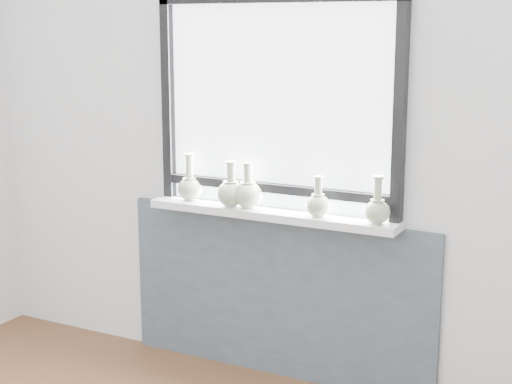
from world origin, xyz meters
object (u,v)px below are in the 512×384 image
at_px(vase_a, 190,186).
at_px(vase_c, 248,193).
at_px(vase_b, 231,192).
at_px(vase_d, 318,203).
at_px(vase_e, 377,209).
at_px(windowsill, 271,214).

distance_m(vase_a, vase_c, 0.35).
distance_m(vase_b, vase_c, 0.09).
bearing_deg(vase_d, vase_c, 178.28).
relative_size(vase_c, vase_d, 1.17).
bearing_deg(vase_c, vase_b, -170.68).
xyz_separation_m(vase_a, vase_b, (0.26, -0.03, 0.00)).
bearing_deg(vase_e, vase_a, 178.40).
relative_size(vase_a, vase_c, 1.07).
bearing_deg(vase_d, vase_b, -179.63).
bearing_deg(vase_b, vase_c, 9.32).
bearing_deg(vase_a, windowsill, -0.48).
distance_m(vase_b, vase_d, 0.48).
height_order(windowsill, vase_c, vase_c).
xyz_separation_m(vase_b, vase_d, (0.48, 0.00, -0.01)).
bearing_deg(vase_d, windowsill, 174.77).
relative_size(vase_c, vase_e, 1.03).
distance_m(vase_b, vase_e, 0.77).
height_order(vase_d, vase_e, vase_e).
distance_m(vase_d, vase_e, 0.29).
height_order(vase_b, vase_e, vase_b).
bearing_deg(vase_a, vase_b, -6.75).
relative_size(windowsill, vase_d, 6.71).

